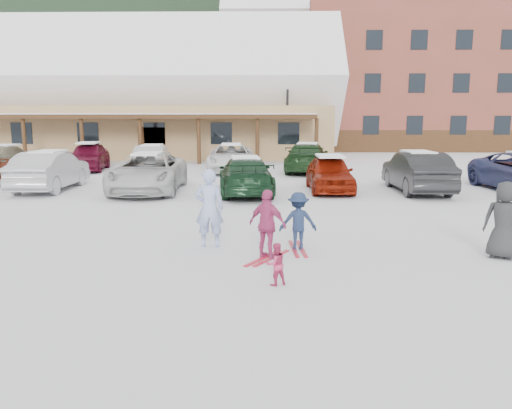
{
  "coord_description": "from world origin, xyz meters",
  "views": [
    {
      "loc": [
        0.51,
        -9.88,
        2.94
      ],
      "look_at": [
        0.3,
        1.0,
        1.0
      ],
      "focal_mm": 35.0,
      "sensor_mm": 36.0,
      "label": 1
    }
  ],
  "objects_px": {
    "bystander_dark": "(504,220)",
    "day_lodge": "(139,102)",
    "alpine_hotel": "(415,53)",
    "toddler_red": "(276,264)",
    "child_navy": "(298,221)",
    "child_magenta": "(268,225)",
    "parked_car_5": "(417,172)",
    "parked_car_7": "(6,158)",
    "parked_car_2": "(148,173)",
    "parked_car_11": "(307,158)",
    "lamp_post": "(287,112)",
    "adult_skier": "(209,208)",
    "parked_car_1": "(50,171)",
    "parked_car_10": "(231,158)",
    "parked_car_8": "(89,157)",
    "parked_car_4": "(329,173)",
    "parked_car_3": "(245,176)",
    "parked_car_9": "(152,158)"
  },
  "relations": [
    {
      "from": "bystander_dark",
      "to": "day_lodge",
      "type": "bearing_deg",
      "value": -35.87
    },
    {
      "from": "alpine_hotel",
      "to": "toddler_red",
      "type": "distance_m",
      "value": 42.55
    },
    {
      "from": "child_navy",
      "to": "child_magenta",
      "type": "relative_size",
      "value": 0.88
    },
    {
      "from": "parked_car_5",
      "to": "parked_car_7",
      "type": "height_order",
      "value": "parked_car_5"
    },
    {
      "from": "parked_car_7",
      "to": "alpine_hotel",
      "type": "bearing_deg",
      "value": -143.45
    },
    {
      "from": "parked_car_2",
      "to": "parked_car_5",
      "type": "xyz_separation_m",
      "value": [
        10.5,
        0.17,
        0.03
      ]
    },
    {
      "from": "child_navy",
      "to": "parked_car_11",
      "type": "relative_size",
      "value": 0.25
    },
    {
      "from": "lamp_post",
      "to": "parked_car_5",
      "type": "relative_size",
      "value": 1.17
    },
    {
      "from": "adult_skier",
      "to": "alpine_hotel",
      "type": "bearing_deg",
      "value": -112.16
    },
    {
      "from": "bystander_dark",
      "to": "parked_car_1",
      "type": "height_order",
      "value": "bystander_dark"
    },
    {
      "from": "parked_car_1",
      "to": "parked_car_5",
      "type": "xyz_separation_m",
      "value": [
        14.55,
        -0.22,
        0.01
      ]
    },
    {
      "from": "lamp_post",
      "to": "parked_car_10",
      "type": "distance_m",
      "value": 8.53
    },
    {
      "from": "parked_car_1",
      "to": "day_lodge",
      "type": "bearing_deg",
      "value": -88.45
    },
    {
      "from": "parked_car_5",
      "to": "parked_car_8",
      "type": "height_order",
      "value": "parked_car_5"
    },
    {
      "from": "parked_car_1",
      "to": "parked_car_10",
      "type": "bearing_deg",
      "value": -136.32
    },
    {
      "from": "parked_car_4",
      "to": "toddler_red",
      "type": "bearing_deg",
      "value": -101.96
    },
    {
      "from": "day_lodge",
      "to": "parked_car_1",
      "type": "bearing_deg",
      "value": -87.24
    },
    {
      "from": "child_navy",
      "to": "parked_car_2",
      "type": "bearing_deg",
      "value": -61.97
    },
    {
      "from": "alpine_hotel",
      "to": "bystander_dark",
      "type": "height_order",
      "value": "alpine_hotel"
    },
    {
      "from": "parked_car_8",
      "to": "parked_car_10",
      "type": "distance_m",
      "value": 7.82
    },
    {
      "from": "bystander_dark",
      "to": "parked_car_3",
      "type": "xyz_separation_m",
      "value": [
        -5.71,
        8.58,
        -0.11
      ]
    },
    {
      "from": "parked_car_11",
      "to": "alpine_hotel",
      "type": "bearing_deg",
      "value": -109.95
    },
    {
      "from": "child_magenta",
      "to": "parked_car_4",
      "type": "relative_size",
      "value": 0.36
    },
    {
      "from": "day_lodge",
      "to": "parked_car_10",
      "type": "relative_size",
      "value": 5.51
    },
    {
      "from": "adult_skier",
      "to": "child_magenta",
      "type": "xyz_separation_m",
      "value": [
        1.31,
        -0.95,
        -0.16
      ]
    },
    {
      "from": "alpine_hotel",
      "to": "parked_car_2",
      "type": "relative_size",
      "value": 5.8
    },
    {
      "from": "child_magenta",
      "to": "parked_car_5",
      "type": "xyz_separation_m",
      "value": [
        5.87,
        9.44,
        0.05
      ]
    },
    {
      "from": "adult_skier",
      "to": "parked_car_11",
      "type": "distance_m",
      "value": 15.71
    },
    {
      "from": "bystander_dark",
      "to": "parked_car_3",
      "type": "relative_size",
      "value": 0.34
    },
    {
      "from": "alpine_hotel",
      "to": "parked_car_5",
      "type": "xyz_separation_m",
      "value": [
        -7.85,
        -28.4,
        -7.85
      ]
    },
    {
      "from": "parked_car_1",
      "to": "parked_car_8",
      "type": "height_order",
      "value": "parked_car_1"
    },
    {
      "from": "parked_car_10",
      "to": "parked_car_11",
      "type": "height_order",
      "value": "parked_car_11"
    },
    {
      "from": "day_lodge",
      "to": "parked_car_8",
      "type": "distance_m",
      "value": 11.33
    },
    {
      "from": "child_magenta",
      "to": "parked_car_9",
      "type": "xyz_separation_m",
      "value": [
        -6.1,
        16.46,
        -0.03
      ]
    },
    {
      "from": "parked_car_4",
      "to": "parked_car_7",
      "type": "height_order",
      "value": "parked_car_4"
    },
    {
      "from": "lamp_post",
      "to": "parked_car_9",
      "type": "bearing_deg",
      "value": -135.11
    },
    {
      "from": "alpine_hotel",
      "to": "child_navy",
      "type": "relative_size",
      "value": 24.4
    },
    {
      "from": "child_magenta",
      "to": "parked_car_9",
      "type": "height_order",
      "value": "child_magenta"
    },
    {
      "from": "day_lodge",
      "to": "lamp_post",
      "type": "height_order",
      "value": "day_lodge"
    },
    {
      "from": "child_magenta",
      "to": "parked_car_3",
      "type": "relative_size",
      "value": 0.3
    },
    {
      "from": "day_lodge",
      "to": "parked_car_3",
      "type": "height_order",
      "value": "day_lodge"
    },
    {
      "from": "lamp_post",
      "to": "child_magenta",
      "type": "xyz_separation_m",
      "value": [
        -1.39,
        -23.92,
        -2.44
      ]
    },
    {
      "from": "lamp_post",
      "to": "parked_car_3",
      "type": "xyz_separation_m",
      "value": [
        -2.2,
        -15.19,
        -2.47
      ]
    },
    {
      "from": "alpine_hotel",
      "to": "parked_car_8",
      "type": "bearing_deg",
      "value": -138.22
    },
    {
      "from": "parked_car_3",
      "to": "day_lodge",
      "type": "bearing_deg",
      "value": -70.99
    },
    {
      "from": "day_lodge",
      "to": "parked_car_7",
      "type": "distance_m",
      "value": 12.57
    },
    {
      "from": "parked_car_2",
      "to": "parked_car_10",
      "type": "bearing_deg",
      "value": 66.76
    },
    {
      "from": "child_navy",
      "to": "lamp_post",
      "type": "bearing_deg",
      "value": -95.66
    },
    {
      "from": "parked_car_8",
      "to": "parked_car_9",
      "type": "height_order",
      "value": "parked_car_8"
    },
    {
      "from": "toddler_red",
      "to": "child_magenta",
      "type": "distance_m",
      "value": 1.68
    }
  ]
}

